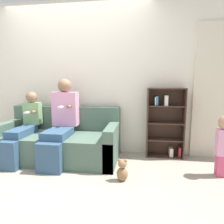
% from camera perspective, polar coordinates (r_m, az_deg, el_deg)
% --- Properties ---
extents(ground_plane, '(14.00, 14.00, 0.00)m').
position_cam_1_polar(ground_plane, '(2.90, -15.50, -16.50)').
color(ground_plane, '#9E9384').
extents(back_wall, '(10.00, 0.06, 2.55)m').
position_cam_1_polar(back_wall, '(3.56, -9.78, 9.48)').
color(back_wall, silver).
rests_on(back_wall, ground_plane).
extents(curtain_panel, '(0.83, 0.04, 2.11)m').
position_cam_1_polar(curtain_panel, '(3.56, 28.63, 5.05)').
color(curtain_panel, beige).
rests_on(curtain_panel, ground_plane).
extents(couch, '(1.84, 0.87, 0.80)m').
position_cam_1_polar(couch, '(3.32, -14.55, -8.12)').
color(couch, '#4C6656').
rests_on(couch, ground_plane).
extents(adult_seated, '(0.40, 0.80, 1.26)m').
position_cam_1_polar(adult_seated, '(3.12, -14.40, -2.16)').
color(adult_seated, '#335170').
rests_on(adult_seated, ground_plane).
extents(child_seated, '(0.28, 0.81, 1.06)m').
position_cam_1_polar(child_seated, '(3.37, -23.93, -3.82)').
color(child_seated, '#335170').
rests_on(child_seated, ground_plane).
extents(toddler_standing, '(0.19, 0.18, 0.80)m').
position_cam_1_polar(toddler_standing, '(2.93, 29.41, -7.48)').
color(toddler_standing, '#DB4C75').
rests_on(toddler_standing, ground_plane).
extents(bookshelf, '(0.59, 0.23, 1.12)m').
position_cam_1_polar(bookshelf, '(3.35, 14.95, -2.88)').
color(bookshelf, '#3D281E').
rests_on(bookshelf, ground_plane).
extents(teddy_bear, '(0.14, 0.12, 0.28)m').
position_cam_1_polar(teddy_bear, '(2.56, 2.96, -16.36)').
color(teddy_bear, '#936B47').
rests_on(teddy_bear, ground_plane).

